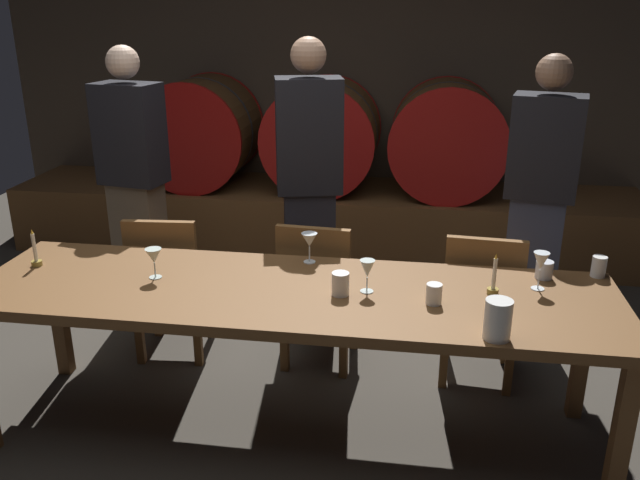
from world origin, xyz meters
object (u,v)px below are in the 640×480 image
chair_right (481,301)px  pitcher (498,319)px  wine_glass_center_left (309,241)px  wine_glass_center_right (367,270)px  wine_glass_far_right (541,262)px  chair_center (318,288)px  wine_barrel_left (201,132)px  cup_center_left (434,294)px  candle_right (494,283)px  cup_far_right (599,267)px  guest_center (309,190)px  guest_right (538,207)px  cup_center_right (544,270)px  wine_barrel_right (447,139)px  dining_table (292,302)px  wine_barrel_center (323,135)px  chair_left (169,280)px  wine_glass_far_left (154,257)px  candle_left (36,256)px  cup_far_left (340,284)px  guest_left (135,188)px

chair_right → pitcher: size_ratio=5.47×
wine_glass_center_left → wine_glass_center_right: 0.44m
wine_glass_center_left → wine_glass_far_right: size_ratio=0.87×
chair_center → pitcher: size_ratio=5.47×
wine_glass_center_right → wine_glass_far_right: 0.78m
wine_barrel_left → cup_center_left: 3.21m
candle_right → wine_glass_center_left: size_ratio=1.26×
pitcher → wine_glass_center_right: size_ratio=1.06×
chair_right → wine_glass_center_right: 0.90m
cup_far_right → chair_right: bearing=154.2°
chair_center → guest_center: guest_center is taller
guest_right → cup_center_right: guest_right is taller
wine_barrel_right → cup_center_left: (-0.12, -2.60, -0.16)m
dining_table → chair_right: bearing=33.4°
wine_barrel_left → dining_table: (1.25, -2.54, -0.27)m
guest_right → candle_right: size_ratio=9.01×
wine_barrel_left → wine_glass_center_left: bearing=-59.9°
pitcher → cup_center_right: 0.70m
wine_barrel_center → dining_table: (0.23, -2.54, -0.27)m
chair_right → cup_center_right: size_ratio=10.54×
wine_barrel_left → chair_left: wine_barrel_left is taller
wine_barrel_left → wine_barrel_center: size_ratio=1.00×
wine_barrel_right → wine_glass_center_left: bearing=-108.2°
wine_glass_far_right → pitcher: bearing=-114.8°
chair_right → wine_glass_center_left: size_ratio=5.75×
guest_right → wine_barrel_left: bearing=-18.3°
wine_glass_center_right → cup_far_right: bearing=17.5°
wine_glass_far_left → pitcher: bearing=-13.4°
guest_right → candle_right: bearing=83.7°
pitcher → chair_center: bearing=131.2°
candle_left → guest_right: bearing=21.0°
guest_right → chair_right: bearing=67.5°
guest_center → wine_glass_far_left: 1.18m
wine_glass_center_right → cup_far_left: 0.13m
wine_barrel_right → candle_left: (-2.05, -2.45, -0.15)m
wine_glass_center_right → cup_center_left: bearing=-15.2°
cup_far_left → wine_glass_center_right: bearing=23.7°
chair_left → wine_barrel_center: bearing=-112.6°
wine_barrel_left → cup_far_right: bearing=-39.4°
pitcher → cup_far_right: (0.53, 0.69, -0.03)m
guest_center → cup_center_left: size_ratio=19.89×
guest_right → wine_glass_center_right: bearing=61.9°
candle_left → cup_center_left: size_ratio=2.09×
dining_table → wine_glass_far_right: size_ratio=16.60×
chair_left → chair_center: size_ratio=1.00×
cup_far_left → cup_center_right: size_ratio=1.26×
chair_center → wine_glass_center_left: wine_glass_center_left is taller
pitcher → guest_center: bearing=124.7°
guest_left → wine_glass_far_right: 2.46m
chair_center → chair_right: 0.89m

